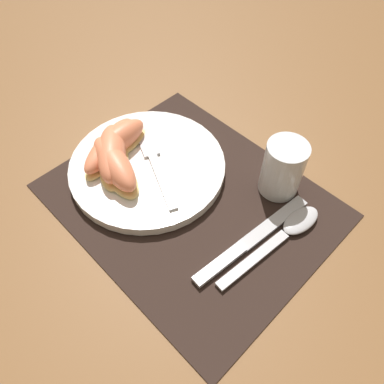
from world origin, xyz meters
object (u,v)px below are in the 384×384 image
(plate, at_px, (148,166))
(knife, at_px, (250,241))
(citrus_wedge_2, at_px, (112,154))
(fork, at_px, (154,159))
(citrus_wedge_0, at_px, (119,140))
(juice_glass, at_px, (282,171))
(spoon, at_px, (289,230))
(citrus_wedge_1, at_px, (110,146))
(citrus_wedge_3, at_px, (115,165))

(plate, relative_size, knife, 1.17)
(citrus_wedge_2, bearing_deg, fork, 50.15)
(citrus_wedge_0, distance_m, citrus_wedge_2, 0.03)
(juice_glass, bearing_deg, spoon, -41.76)
(juice_glass, bearing_deg, plate, -144.60)
(plate, distance_m, spoon, 0.24)
(juice_glass, height_order, knife, juice_glass)
(plate, bearing_deg, citrus_wedge_2, -135.49)
(knife, height_order, spoon, spoon)
(juice_glass, relative_size, citrus_wedge_0, 0.82)
(citrus_wedge_1, xyz_separation_m, citrus_wedge_2, (0.02, -0.01, 0.00))
(knife, bearing_deg, citrus_wedge_2, -167.76)
(plate, bearing_deg, fork, 75.24)
(plate, bearing_deg, spoon, 15.98)
(juice_glass, xyz_separation_m, spoon, (0.06, -0.05, -0.03))
(knife, relative_size, citrus_wedge_2, 1.70)
(spoon, bearing_deg, citrus_wedge_1, -162.18)
(plate, bearing_deg, citrus_wedge_0, -170.27)
(spoon, height_order, citrus_wedge_2, citrus_wedge_2)
(juice_glass, distance_m, spoon, 0.09)
(spoon, height_order, citrus_wedge_0, citrus_wedge_0)
(knife, relative_size, citrus_wedge_0, 1.93)
(spoon, xyz_separation_m, citrus_wedge_3, (-0.25, -0.11, 0.03))
(knife, bearing_deg, spoon, 60.97)
(knife, distance_m, spoon, 0.06)
(citrus_wedge_1, height_order, citrus_wedge_2, citrus_wedge_2)
(fork, bearing_deg, juice_glass, 33.15)
(plate, bearing_deg, juice_glass, 35.40)
(citrus_wedge_2, distance_m, citrus_wedge_3, 0.02)
(knife, distance_m, citrus_wedge_0, 0.26)
(fork, relative_size, citrus_wedge_1, 1.22)
(spoon, height_order, citrus_wedge_3, citrus_wedge_3)
(knife, relative_size, citrus_wedge_3, 1.60)
(knife, bearing_deg, juice_glass, 107.35)
(spoon, bearing_deg, citrus_wedge_2, -159.02)
(fork, xyz_separation_m, citrus_wedge_0, (-0.06, -0.02, 0.02))
(knife, bearing_deg, citrus_wedge_3, -164.17)
(juice_glass, xyz_separation_m, citrus_wedge_1, (-0.23, -0.15, -0.01))
(fork, bearing_deg, citrus_wedge_3, -109.39)
(juice_glass, height_order, spoon, juice_glass)
(knife, xyz_separation_m, citrus_wedge_0, (-0.26, -0.02, 0.03))
(citrus_wedge_0, bearing_deg, knife, 5.49)
(knife, bearing_deg, plate, -175.69)
(juice_glass, relative_size, knife, 0.42)
(knife, xyz_separation_m, citrus_wedge_3, (-0.22, -0.06, 0.03))
(fork, height_order, citrus_wedge_0, citrus_wedge_0)
(citrus_wedge_0, bearing_deg, citrus_wedge_3, -44.95)
(juice_glass, height_order, fork, juice_glass)
(juice_glass, bearing_deg, citrus_wedge_0, -149.97)
(spoon, distance_m, citrus_wedge_3, 0.28)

